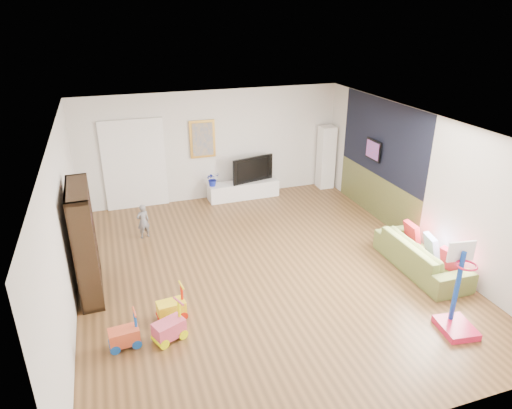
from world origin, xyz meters
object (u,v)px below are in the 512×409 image
object	(u,v)px
bookshelf	(85,242)
sofa	(421,255)
media_console	(243,190)
basketball_hoop	(464,291)

from	to	relation	value
bookshelf	sofa	size ratio (longest dim) A/B	0.96
media_console	bookshelf	xyz separation A→B (m)	(-3.69, -3.19, 0.75)
sofa	basketball_hoop	size ratio (longest dim) A/B	1.42
basketball_hoop	sofa	bearing A→B (deg)	78.64
bookshelf	sofa	bearing A→B (deg)	-13.06
media_console	basketball_hoop	bearing A→B (deg)	-77.23
sofa	media_console	bearing A→B (deg)	26.33
sofa	basketball_hoop	bearing A→B (deg)	161.30
media_console	basketball_hoop	world-z (taller)	basketball_hoop
media_console	sofa	world-z (taller)	sofa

